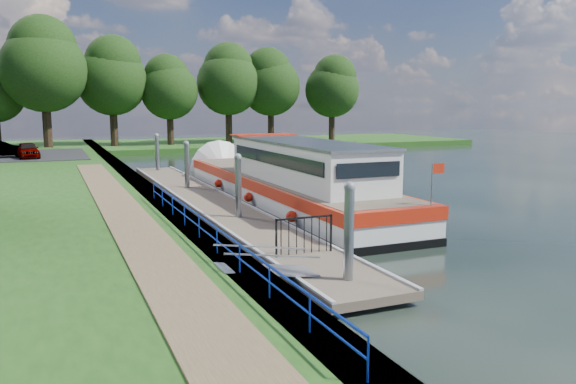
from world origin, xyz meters
name	(u,v)px	position (x,y,z in m)	size (l,w,h in m)	color
ground	(339,289)	(0.00, 0.00, 0.00)	(160.00, 160.00, 0.00)	black
bank_edge	(148,197)	(-2.55, 15.00, 0.39)	(1.10, 90.00, 0.78)	#473D2D
far_bank	(221,144)	(12.00, 52.00, 0.30)	(60.00, 18.00, 0.60)	#1C4513
footpath	(127,218)	(-4.40, 8.00, 0.80)	(1.60, 40.00, 0.05)	brown
blue_fence	(207,227)	(-2.75, 3.00, 1.31)	(0.04, 18.04, 0.72)	#0C2DBF
pontoon	(209,204)	(0.00, 13.00, 0.18)	(2.50, 30.00, 0.56)	brown
mooring_piles	(209,181)	(0.00, 13.00, 1.28)	(0.30, 27.30, 3.55)	gray
gangway	(267,269)	(-1.85, 0.50, 0.63)	(2.58, 1.00, 0.92)	#A5A8AD
gate_panel	(304,230)	(0.00, 2.20, 1.15)	(1.85, 0.05, 1.15)	black
barge	(279,181)	(3.60, 12.97, 1.09)	(4.36, 21.15, 4.78)	black
horizon_trees	(100,75)	(-1.61, 48.68, 7.95)	(54.38, 10.03, 12.87)	#332316
car_a	(28,150)	(-8.37, 34.96, 1.46)	(1.47, 3.64, 1.24)	#999999
car_b	(2,149)	(-10.25, 36.10, 1.47)	(1.35, 3.88, 1.28)	#999999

